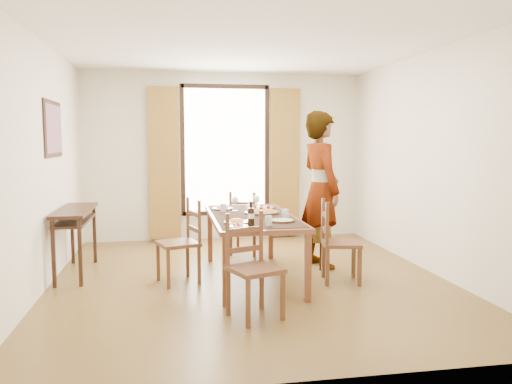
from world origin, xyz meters
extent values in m
plane|color=brown|center=(0.00, 0.00, 0.00)|extent=(5.00, 5.00, 0.00)
cube|color=beige|center=(0.00, 2.50, 1.35)|extent=(4.50, 0.10, 2.70)
cube|color=beige|center=(0.00, -2.50, 1.35)|extent=(4.50, 0.10, 2.70)
cube|color=beige|center=(-2.25, 0.00, 1.35)|extent=(0.10, 5.00, 2.70)
cube|color=beige|center=(2.25, 0.00, 1.35)|extent=(0.10, 5.00, 2.70)
cube|color=white|center=(0.00, 0.00, 2.72)|extent=(4.50, 5.00, 0.04)
cube|color=white|center=(0.00, 2.47, 1.45)|extent=(1.30, 0.04, 2.00)
cube|color=olive|center=(-0.98, 2.41, 1.25)|extent=(0.48, 0.10, 2.40)
cube|color=olive|center=(0.98, 2.41, 1.25)|extent=(0.48, 0.10, 2.40)
cube|color=black|center=(-2.24, 0.60, 1.75)|extent=(0.02, 0.86, 0.66)
cube|color=#C84F25|center=(-2.23, 0.60, 1.75)|extent=(0.01, 0.76, 0.56)
cube|color=black|center=(-2.03, 0.60, 0.78)|extent=(0.38, 1.20, 0.04)
cube|color=black|center=(-2.03, 0.60, 0.66)|extent=(0.34, 1.10, 0.03)
cube|color=black|center=(-2.17, 0.05, 0.38)|extent=(0.04, 0.04, 0.76)
cube|color=black|center=(-2.17, 1.15, 0.38)|extent=(0.04, 0.04, 0.76)
cube|color=black|center=(-1.89, 0.05, 0.38)|extent=(0.04, 0.04, 0.76)
cube|color=black|center=(-1.89, 1.15, 0.38)|extent=(0.04, 0.04, 0.76)
cube|color=brown|center=(0.03, 0.03, 0.72)|extent=(0.95, 1.97, 0.05)
cube|color=black|center=(0.03, 0.03, 0.75)|extent=(0.87, 1.81, 0.01)
cube|color=brown|center=(-0.38, -0.90, 0.35)|extent=(0.06, 0.06, 0.70)
cube|color=brown|center=(-0.38, 0.96, 0.35)|extent=(0.06, 0.06, 0.70)
cube|color=brown|center=(0.45, -0.90, 0.35)|extent=(0.06, 0.06, 0.70)
cube|color=brown|center=(0.45, 0.96, 0.35)|extent=(0.06, 0.06, 0.70)
cube|color=#52301B|center=(-0.82, 0.03, 0.45)|extent=(0.53, 0.53, 0.04)
cube|color=#52301B|center=(-1.05, 0.14, 0.23)|extent=(0.04, 0.04, 0.45)
cube|color=#52301B|center=(-0.71, 0.26, 0.23)|extent=(0.04, 0.04, 0.45)
cube|color=#52301B|center=(-0.93, -0.20, 0.23)|extent=(0.04, 0.04, 0.45)
cube|color=#52301B|center=(-0.59, -0.08, 0.23)|extent=(0.04, 0.04, 0.45)
cube|color=#52301B|center=(-0.70, 0.26, 0.70)|extent=(0.04, 0.04, 0.50)
cube|color=#52301B|center=(-0.58, -0.08, 0.70)|extent=(0.04, 0.04, 0.50)
cube|color=#52301B|center=(-0.64, 0.09, 0.60)|extent=(0.14, 0.35, 0.05)
cube|color=#52301B|center=(-0.64, 0.09, 0.78)|extent=(0.14, 0.35, 0.05)
cube|color=#52301B|center=(0.16, 1.32, 0.43)|extent=(0.53, 0.53, 0.04)
cube|color=#52301B|center=(0.39, 1.41, 0.21)|extent=(0.04, 0.04, 0.43)
cube|color=#52301B|center=(0.25, 1.10, 0.21)|extent=(0.04, 0.04, 0.43)
cube|color=#52301B|center=(0.08, 1.55, 0.21)|extent=(0.04, 0.04, 0.43)
cube|color=#52301B|center=(-0.07, 1.24, 0.21)|extent=(0.04, 0.04, 0.43)
cube|color=#52301B|center=(0.24, 1.09, 0.67)|extent=(0.03, 0.03, 0.48)
cube|color=#52301B|center=(-0.07, 1.23, 0.67)|extent=(0.03, 0.03, 0.48)
cube|color=#52301B|center=(0.09, 1.16, 0.57)|extent=(0.32, 0.16, 0.05)
cube|color=#52301B|center=(0.09, 1.16, 0.74)|extent=(0.32, 0.16, 0.05)
cube|color=#52301B|center=(-0.15, -1.25, 0.45)|extent=(0.55, 0.55, 0.04)
cube|color=#52301B|center=(-0.25, -1.48, 0.23)|extent=(0.04, 0.04, 0.45)
cube|color=#52301B|center=(-0.38, -1.14, 0.23)|extent=(0.04, 0.04, 0.45)
cube|color=#52301B|center=(0.09, -1.35, 0.23)|extent=(0.04, 0.04, 0.45)
cube|color=#52301B|center=(-0.05, -1.01, 0.23)|extent=(0.04, 0.04, 0.45)
cube|color=#52301B|center=(-0.39, -1.13, 0.70)|extent=(0.04, 0.04, 0.50)
cube|color=#52301B|center=(-0.05, -1.00, 0.70)|extent=(0.04, 0.04, 0.50)
cube|color=#52301B|center=(-0.22, -1.07, 0.60)|extent=(0.35, 0.16, 0.05)
cube|color=#52301B|center=(-0.22, -1.07, 0.78)|extent=(0.35, 0.16, 0.05)
cube|color=#52301B|center=(1.02, -0.27, 0.45)|extent=(0.49, 0.49, 0.04)
cube|color=#52301B|center=(1.16, -0.48, 0.22)|extent=(0.04, 0.04, 0.45)
cube|color=#52301B|center=(0.81, -0.41, 0.22)|extent=(0.04, 0.04, 0.45)
cube|color=#52301B|center=(1.23, -0.13, 0.22)|extent=(0.04, 0.04, 0.45)
cube|color=#52301B|center=(0.87, -0.06, 0.22)|extent=(0.04, 0.04, 0.45)
cube|color=#52301B|center=(0.80, -0.41, 0.69)|extent=(0.04, 0.04, 0.50)
cube|color=#52301B|center=(0.87, -0.06, 0.69)|extent=(0.04, 0.04, 0.50)
cube|color=#52301B|center=(0.83, -0.24, 0.60)|extent=(0.09, 0.36, 0.05)
cube|color=#52301B|center=(0.83, -0.24, 0.77)|extent=(0.09, 0.36, 0.05)
imported|color=#95969D|center=(1.00, 0.46, 0.99)|extent=(0.88, 0.72, 1.98)
cylinder|color=silver|center=(0.36, -0.26, 0.81)|extent=(0.07, 0.07, 0.10)
cylinder|color=silver|center=(-0.27, 0.36, 0.81)|extent=(0.07, 0.07, 0.10)
cylinder|color=silver|center=(0.08, -0.70, 0.81)|extent=(0.07, 0.07, 0.10)
camera|label=1|loc=(-0.90, -5.61, 1.63)|focal=35.00mm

